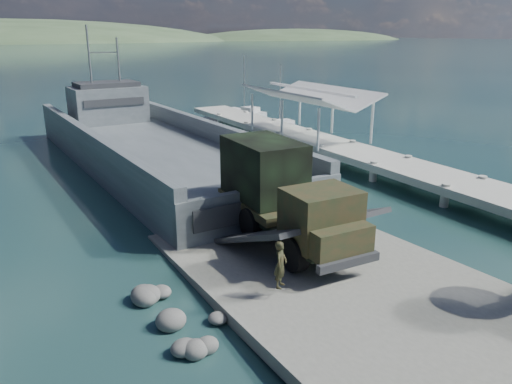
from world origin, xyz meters
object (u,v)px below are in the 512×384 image
object	(u,v)px
landing_craft	(152,154)
sailboat_near	(280,126)
pier	(316,134)
soldier	(280,274)
military_truck	(281,193)
sailboat_far	(245,113)

from	to	relation	value
landing_craft	sailboat_near	xyz separation A→B (m)	(16.30, 7.74, -0.55)
pier	soldier	bearing A→B (deg)	-129.05
military_truck	soldier	distance (m)	5.70
sailboat_near	sailboat_far	world-z (taller)	sailboat_far
soldier	sailboat_far	size ratio (longest dim) A/B	0.24
pier	sailboat_near	world-z (taller)	sailboat_near
pier	military_truck	xyz separation A→B (m)	(-12.89, -14.85, 1.04)
sailboat_near	military_truck	bearing A→B (deg)	-121.46
landing_craft	sailboat_near	world-z (taller)	landing_craft
landing_craft	sailboat_near	bearing A→B (deg)	23.19
military_truck	sailboat_far	world-z (taller)	sailboat_far
pier	military_truck	bearing A→B (deg)	-130.95
landing_craft	military_truck	world-z (taller)	landing_craft
military_truck	pier	bearing A→B (deg)	50.80
military_truck	sailboat_near	size ratio (longest dim) A/B	1.40
landing_craft	sailboat_far	xyz separation A→B (m)	(17.12, 16.93, -0.52)
landing_craft	military_truck	size ratio (longest dim) A/B	4.02
landing_craft	soldier	world-z (taller)	landing_craft
military_truck	sailboat_far	xyz separation A→B (m)	(16.71, 34.28, -2.25)
soldier	sailboat_near	world-z (taller)	sailboat_near
military_truck	soldier	world-z (taller)	military_truck
soldier	sailboat_far	bearing A→B (deg)	22.63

